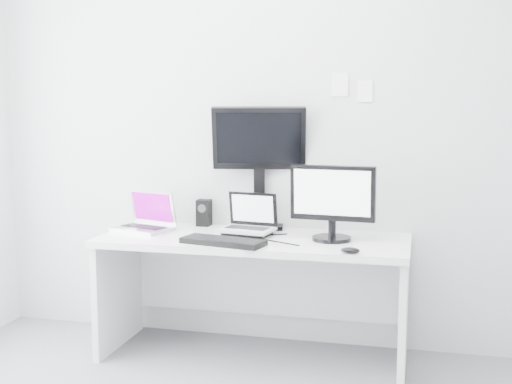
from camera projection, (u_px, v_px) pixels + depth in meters
back_wall at (267, 129)px, 4.21m from camera, size 3.60×0.00×3.60m
desk at (254, 298)px, 4.00m from camera, size 1.80×0.70×0.73m
macbook at (142, 210)px, 4.14m from camera, size 0.41×0.35×0.26m
speaker at (204, 213)px, 4.32m from camera, size 0.09×0.09×0.17m
dell_laptop at (246, 214)px, 3.99m from camera, size 0.34×0.28×0.26m
rear_monitor at (259, 166)px, 4.20m from camera, size 0.60×0.31×0.78m
samsung_monitor at (332, 202)px, 3.83m from camera, size 0.50×0.26×0.45m
keyboard at (223, 241)px, 3.75m from camera, size 0.50×0.27×0.03m
mouse at (350, 250)px, 3.52m from camera, size 0.10×0.07×0.03m
wall_note_0 at (340, 84)px, 4.06m from camera, size 0.10×0.00×0.14m
wall_note_1 at (365, 91)px, 4.03m from camera, size 0.09×0.00×0.13m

